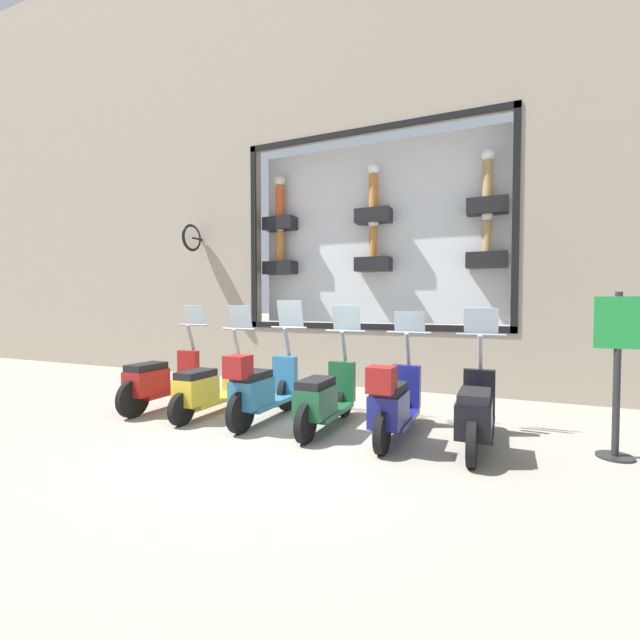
# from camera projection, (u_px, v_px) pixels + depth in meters

# --- Properties ---
(ground_plane) EXTENTS (120.00, 120.00, 0.00)m
(ground_plane) POSITION_uv_depth(u_px,v_px,m) (286.00, 437.00, 5.24)
(ground_plane) COLOR gray
(building_facade) EXTENTS (1.22, 36.00, 10.15)m
(building_facade) POSITION_uv_depth(u_px,v_px,m) (372.00, 123.00, 8.34)
(building_facade) COLOR gray
(building_facade) RESTS_ON ground_plane
(scooter_black_0) EXTENTS (1.79, 0.61, 1.59)m
(scooter_black_0) POSITION_uv_depth(u_px,v_px,m) (476.00, 412.00, 4.79)
(scooter_black_0) COLOR black
(scooter_black_0) RESTS_ON ground_plane
(scooter_navy_1) EXTENTS (1.80, 0.60, 1.53)m
(scooter_navy_1) POSITION_uv_depth(u_px,v_px,m) (393.00, 402.00, 5.09)
(scooter_navy_1) COLOR black
(scooter_navy_1) RESTS_ON ground_plane
(scooter_green_2) EXTENTS (1.79, 0.60, 1.62)m
(scooter_green_2) POSITION_uv_depth(u_px,v_px,m) (324.00, 398.00, 5.52)
(scooter_green_2) COLOR black
(scooter_green_2) RESTS_ON ground_plane
(scooter_teal_3) EXTENTS (1.81, 0.60, 1.69)m
(scooter_teal_3) POSITION_uv_depth(u_px,v_px,m) (261.00, 388.00, 5.84)
(scooter_teal_3) COLOR black
(scooter_teal_3) RESTS_ON ground_plane
(scooter_yellow_4) EXTENTS (1.79, 0.60, 1.62)m
(scooter_yellow_4) POSITION_uv_depth(u_px,v_px,m) (208.00, 387.00, 6.25)
(scooter_yellow_4) COLOR black
(scooter_yellow_4) RESTS_ON ground_plane
(scooter_red_5) EXTENTS (1.81, 0.61, 1.61)m
(scooter_red_5) POSITION_uv_depth(u_px,v_px,m) (160.00, 381.00, 6.63)
(scooter_red_5) COLOR black
(scooter_red_5) RESTS_ON ground_plane
(shop_sign_post) EXTENTS (0.36, 0.45, 1.77)m
(shop_sign_post) POSITION_uv_depth(u_px,v_px,m) (617.00, 368.00, 4.50)
(shop_sign_post) COLOR #232326
(shop_sign_post) RESTS_ON ground_plane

